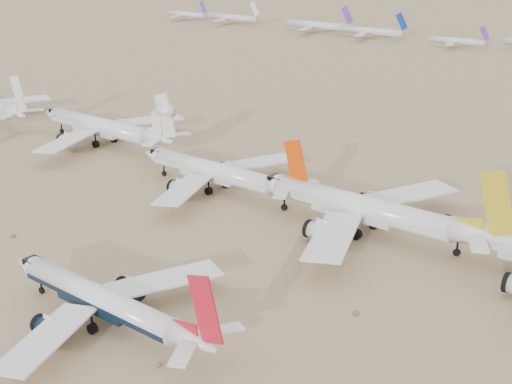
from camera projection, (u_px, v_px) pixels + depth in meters
ground at (44, 315)px, 111.82m from camera, size 7000.00×7000.00×0.00m
main_airliner at (107, 303)px, 106.83m from camera, size 43.26×42.26×15.27m
row2_gold_tail at (370, 210)px, 139.56m from camera, size 52.97×51.81×18.86m
row2_orange_tail at (219, 173)px, 163.07m from camera, size 46.37×45.36×16.54m
row2_white_trijet at (107, 127)px, 198.22m from camera, size 51.98×50.80×18.42m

